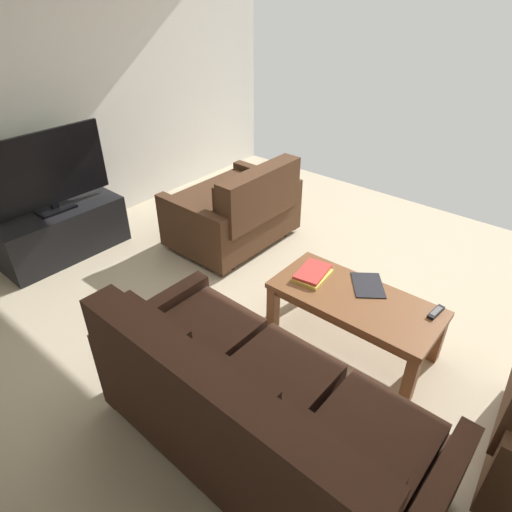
# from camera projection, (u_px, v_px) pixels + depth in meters

# --- Properties ---
(ground_plane) EXTENTS (5.65, 4.93, 0.01)m
(ground_plane) POSITION_uv_depth(u_px,v_px,m) (327.00, 330.00, 3.26)
(ground_plane) COLOR beige
(wall_right) EXTENTS (0.12, 4.93, 2.81)m
(wall_right) POSITION_uv_depth(u_px,v_px,m) (76.00, 79.00, 4.01)
(wall_right) COLOR white
(wall_right) RESTS_ON ground
(sofa_main) EXTENTS (1.82, 0.88, 0.90)m
(sofa_main) POSITION_uv_depth(u_px,v_px,m) (254.00, 414.00, 2.19)
(sofa_main) COLOR black
(sofa_main) RESTS_ON ground
(loveseat_near) EXTENTS (0.86, 1.14, 0.82)m
(loveseat_near) POSITION_uv_depth(u_px,v_px,m) (237.00, 210.00, 4.13)
(loveseat_near) COLOR black
(loveseat_near) RESTS_ON ground
(coffee_table) EXTENTS (1.13, 0.53, 0.41)m
(coffee_table) POSITION_uv_depth(u_px,v_px,m) (354.00, 305.00, 2.97)
(coffee_table) COLOR brown
(coffee_table) RESTS_ON ground
(tv_stand) EXTENTS (0.49, 1.11, 0.45)m
(tv_stand) POSITION_uv_depth(u_px,v_px,m) (62.00, 232.00, 4.02)
(tv_stand) COLOR black
(tv_stand) RESTS_ON ground
(flat_tv) EXTENTS (0.21, 1.09, 0.69)m
(flat_tv) POSITION_uv_depth(u_px,v_px,m) (45.00, 171.00, 3.70)
(flat_tv) COLOR black
(flat_tv) RESTS_ON tv_stand
(book_stack) EXTENTS (0.23, 0.31, 0.04)m
(book_stack) POSITION_uv_depth(u_px,v_px,m) (313.00, 274.00, 3.12)
(book_stack) COLOR #E0CC4C
(book_stack) RESTS_ON coffee_table
(tv_remote) EXTENTS (0.06, 0.16, 0.02)m
(tv_remote) POSITION_uv_depth(u_px,v_px,m) (436.00, 312.00, 2.79)
(tv_remote) COLOR black
(tv_remote) RESTS_ON coffee_table
(loose_magazine) EXTENTS (0.33, 0.35, 0.01)m
(loose_magazine) POSITION_uv_depth(u_px,v_px,m) (368.00, 285.00, 3.04)
(loose_magazine) COLOR black
(loose_magazine) RESTS_ON coffee_table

